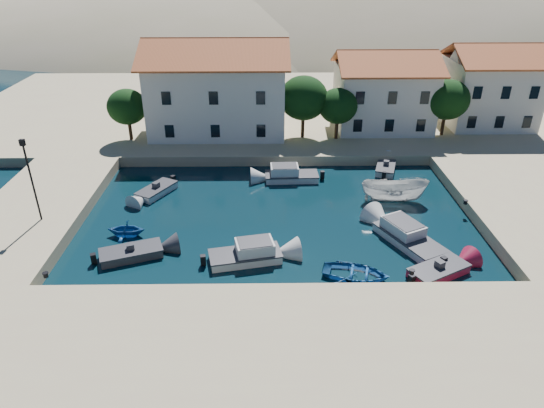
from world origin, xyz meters
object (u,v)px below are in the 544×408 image
at_px(cabin_cruiser_south, 245,255).
at_px(rowboat_south, 355,277).
at_px(building_left, 217,85).
at_px(lamppost, 30,173).
at_px(building_right, 490,84).
at_px(building_mid, 384,89).
at_px(boat_east, 393,201).
at_px(cabin_cruiser_east, 409,238).

distance_m(cabin_cruiser_south, rowboat_south, 7.43).
bearing_deg(building_left, cabin_cruiser_south, -81.34).
bearing_deg(rowboat_south, cabin_cruiser_south, 89.41).
xyz_separation_m(building_left, lamppost, (-11.50, -20.00, -1.18)).
height_order(lamppost, rowboat_south, lamppost).
bearing_deg(cabin_cruiser_south, building_right, 33.00).
bearing_deg(building_mid, cabin_cruiser_south, -119.71).
relative_size(cabin_cruiser_south, rowboat_south, 1.21).
distance_m(building_mid, building_right, 12.04).
relative_size(building_left, building_right, 1.56).
bearing_deg(building_right, boat_east, -129.18).
bearing_deg(lamppost, building_left, 60.10).
bearing_deg(building_mid, boat_east, -97.77).
distance_m(building_left, cabin_cruiser_south, 24.99).
bearing_deg(cabin_cruiser_east, building_right, -58.05).
distance_m(building_mid, cabin_cruiser_south, 29.30).
xyz_separation_m(lamppost, rowboat_south, (22.32, -6.08, -4.75)).
xyz_separation_m(building_mid, building_right, (12.00, 1.00, 0.25)).
relative_size(building_right, cabin_cruiser_south, 1.84).
xyz_separation_m(building_right, boat_east, (-14.25, -17.48, -5.47)).
relative_size(lamppost, cabin_cruiser_east, 1.03).
bearing_deg(cabin_cruiser_south, cabin_cruiser_east, -2.13).
bearing_deg(building_right, building_left, -176.19).
relative_size(building_left, cabin_cruiser_south, 2.87).
relative_size(building_left, lamppost, 2.36).
distance_m(lamppost, cabin_cruiser_south, 16.29).
xyz_separation_m(building_mid, cabin_cruiser_east, (-2.72, -23.14, -4.75)).
distance_m(building_mid, rowboat_south, 28.50).
height_order(building_mid, boat_east, building_mid).
height_order(lamppost, cabin_cruiser_east, lamppost).
height_order(building_right, cabin_cruiser_east, building_right).
distance_m(building_mid, boat_east, 17.44).
bearing_deg(rowboat_south, lamppost, 89.58).
bearing_deg(cabin_cruiser_south, rowboat_south, -27.15).
height_order(building_mid, building_right, building_right).
relative_size(building_left, building_mid, 1.40).
relative_size(cabin_cruiser_south, cabin_cruiser_east, 0.85).
height_order(building_right, cabin_cruiser_south, building_right).
bearing_deg(cabin_cruiser_south, building_left, 86.90).
bearing_deg(building_left, lamppost, -119.90).
bearing_deg(rowboat_south, building_mid, -0.05).
height_order(building_left, lamppost, building_left).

